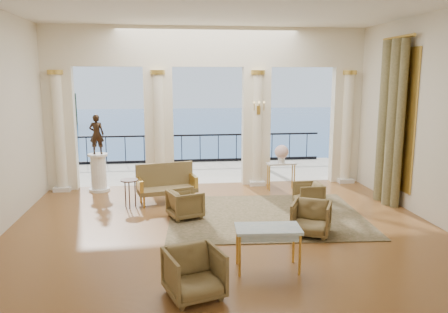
{
  "coord_description": "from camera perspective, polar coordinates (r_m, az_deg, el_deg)",
  "views": [
    {
      "loc": [
        -1.08,
        -8.61,
        3.13
      ],
      "look_at": [
        0.05,
        0.6,
        1.43
      ],
      "focal_mm": 35.0,
      "sensor_mm": 36.0,
      "label": 1
    }
  ],
  "objects": [
    {
      "name": "floor",
      "position": [
        9.22,
        0.12,
        -9.45
      ],
      "size": [
        9.0,
        9.0,
        0.0
      ],
      "primitive_type": "plane",
      "color": "#513016",
      "rests_on": "ground"
    },
    {
      "name": "room_walls",
      "position": [
        7.57,
        1.2,
        8.49
      ],
      "size": [
        9.0,
        9.0,
        9.0
      ],
      "color": "beige",
      "rests_on": "ground"
    },
    {
      "name": "arcade",
      "position": [
        12.49,
        -2.08,
        7.87
      ],
      "size": [
        9.0,
        0.56,
        4.5
      ],
      "color": "#F8ECC9",
      "rests_on": "ground"
    },
    {
      "name": "terrace",
      "position": [
        14.8,
        -2.69,
        -2.04
      ],
      "size": [
        10.0,
        3.6,
        0.1
      ],
      "primitive_type": "cube",
      "color": "#B4A994",
      "rests_on": "ground"
    },
    {
      "name": "balustrade",
      "position": [
        16.28,
        -3.13,
        0.74
      ],
      "size": [
        9.0,
        0.06,
        1.03
      ],
      "color": "black",
      "rests_on": "terrace"
    },
    {
      "name": "palm_tree",
      "position": [
        15.55,
        4.54,
        13.89
      ],
      "size": [
        2.0,
        2.0,
        4.5
      ],
      "color": "#4C3823",
      "rests_on": "terrace"
    },
    {
      "name": "sea",
      "position": [
        69.22,
        -6.1,
        2.73
      ],
      "size": [
        160.0,
        160.0,
        0.0
      ],
      "primitive_type": "plane",
      "color": "#2F5C98",
      "rests_on": "ground"
    },
    {
      "name": "curtain",
      "position": [
        11.5,
        20.87,
        4.16
      ],
      "size": [
        0.33,
        1.4,
        4.09
      ],
      "color": "brown",
      "rests_on": "ground"
    },
    {
      "name": "window_frame",
      "position": [
        11.58,
        21.71,
        4.55
      ],
      "size": [
        0.04,
        1.6,
        3.4
      ],
      "primitive_type": "cube",
      "color": "gold",
      "rests_on": "room_walls"
    },
    {
      "name": "wall_sconce",
      "position": [
        12.4,
        4.55,
        6.18
      ],
      "size": [
        0.3,
        0.11,
        0.33
      ],
      "color": "gold",
      "rests_on": "arcade"
    },
    {
      "name": "rug",
      "position": [
        10.07,
        5.51,
        -7.71
      ],
      "size": [
        4.56,
        3.66,
        0.02
      ],
      "primitive_type": "cube",
      "rotation": [
        0.0,
        0.0,
        -0.07
      ],
      "color": "#2D3118",
      "rests_on": "ground"
    },
    {
      "name": "armchair_a",
      "position": [
        6.46,
        -3.92,
        -14.73
      ],
      "size": [
        0.94,
        0.91,
        0.78
      ],
      "primitive_type": "imported",
      "rotation": [
        0.0,
        0.0,
        0.31
      ],
      "color": "#483C1E",
      "rests_on": "ground"
    },
    {
      "name": "armchair_b",
      "position": [
        8.95,
        11.31,
        -7.74
      ],
      "size": [
        0.96,
        0.94,
        0.76
      ],
      "primitive_type": "imported",
      "rotation": [
        0.0,
        0.0,
        -0.45
      ],
      "color": "#483C1E",
      "rests_on": "ground"
    },
    {
      "name": "armchair_c",
      "position": [
        10.88,
        10.97,
        -4.76
      ],
      "size": [
        0.61,
        0.65,
        0.65
      ],
      "primitive_type": "imported",
      "rotation": [
        0.0,
        0.0,
        -1.54
      ],
      "color": "#483C1E",
      "rests_on": "ground"
    },
    {
      "name": "armchair_d",
      "position": [
        9.86,
        -5.07,
        -6.01
      ],
      "size": [
        0.83,
        0.86,
        0.7
      ],
      "primitive_type": "imported",
      "rotation": [
        0.0,
        0.0,
        1.91
      ],
      "color": "#483C1E",
      "rests_on": "ground"
    },
    {
      "name": "settee",
      "position": [
        11.14,
        -7.55,
        -3.47
      ],
      "size": [
        1.57,
        0.93,
        0.97
      ],
      "rotation": [
        0.0,
        0.0,
        0.22
      ],
      "color": "#483C1E",
      "rests_on": "ground"
    },
    {
      "name": "game_table",
      "position": [
        7.22,
        5.76,
        -9.74
      ],
      "size": [
        1.09,
        0.65,
        0.72
      ],
      "rotation": [
        0.0,
        0.0,
        -0.07
      ],
      "color": "#A0C1CE",
      "rests_on": "ground"
    },
    {
      "name": "pedestal",
      "position": [
        12.55,
        -16.05,
        -2.1
      ],
      "size": [
        0.57,
        0.57,
        1.05
      ],
      "color": "silver",
      "rests_on": "ground"
    },
    {
      "name": "statue",
      "position": [
        12.37,
        -16.3,
        2.81
      ],
      "size": [
        0.41,
        0.29,
        1.08
      ],
      "primitive_type": "imported",
      "rotation": [
        0.0,
        0.0,
        3.06
      ],
      "color": "black",
      "rests_on": "pedestal"
    },
    {
      "name": "console_table",
      "position": [
        12.31,
        7.48,
        -1.43
      ],
      "size": [
        0.82,
        0.36,
        0.76
      ],
      "rotation": [
        0.0,
        0.0,
        0.07
      ],
      "color": "silver",
      "rests_on": "ground"
    },
    {
      "name": "urn",
      "position": [
        12.23,
        7.53,
        0.49
      ],
      "size": [
        0.38,
        0.38,
        0.51
      ],
      "color": "white",
      "rests_on": "console_table"
    },
    {
      "name": "side_table",
      "position": [
        10.76,
        -12.23,
        -3.47
      ],
      "size": [
        0.43,
        0.43,
        0.69
      ],
      "color": "black",
      "rests_on": "ground"
    }
  ]
}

